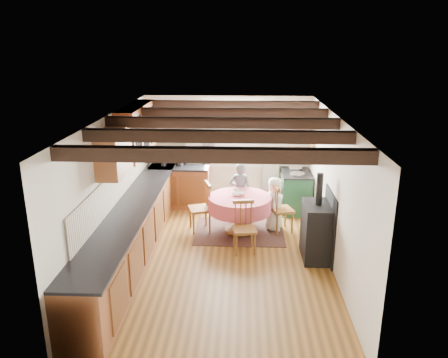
{
  "coord_description": "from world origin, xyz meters",
  "views": [
    {
      "loc": [
        0.35,
        -6.73,
        3.52
      ],
      "look_at": [
        0.0,
        0.8,
        1.15
      ],
      "focal_mm": 35.37,
      "sensor_mm": 36.0,
      "label": 1
    }
  ],
  "objects_px": {
    "aga_range": "(295,191)",
    "chair_right": "(282,208)",
    "child_far": "(240,191)",
    "child_right": "(275,204)",
    "chair_left": "(200,207)",
    "cup": "(235,190)",
    "dining_table": "(240,214)",
    "chair_near": "(244,228)",
    "cast_iron_stove": "(317,217)"
  },
  "relations": [
    {
      "from": "child_right",
      "to": "cup",
      "type": "relative_size",
      "value": 11.41
    },
    {
      "from": "cast_iron_stove",
      "to": "child_right",
      "type": "height_order",
      "value": "cast_iron_stove"
    },
    {
      "from": "chair_near",
      "to": "chair_right",
      "type": "distance_m",
      "value": 1.16
    },
    {
      "from": "chair_left",
      "to": "child_right",
      "type": "relative_size",
      "value": 0.91
    },
    {
      "from": "aga_range",
      "to": "chair_right",
      "type": "bearing_deg",
      "value": -108.74
    },
    {
      "from": "aga_range",
      "to": "cast_iron_stove",
      "type": "distance_m",
      "value": 2.22
    },
    {
      "from": "child_far",
      "to": "cup",
      "type": "xyz_separation_m",
      "value": [
        -0.08,
        -0.4,
        0.16
      ]
    },
    {
      "from": "chair_right",
      "to": "cup",
      "type": "relative_size",
      "value": 10.23
    },
    {
      "from": "chair_left",
      "to": "cup",
      "type": "bearing_deg",
      "value": 87.95
    },
    {
      "from": "chair_right",
      "to": "cast_iron_stove",
      "type": "relative_size",
      "value": 0.63
    },
    {
      "from": "child_far",
      "to": "cast_iron_stove",
      "type": "bearing_deg",
      "value": 130.28
    },
    {
      "from": "aga_range",
      "to": "child_far",
      "type": "relative_size",
      "value": 0.79
    },
    {
      "from": "child_far",
      "to": "child_right",
      "type": "relative_size",
      "value": 1.15
    },
    {
      "from": "dining_table",
      "to": "chair_left",
      "type": "xyz_separation_m",
      "value": [
        -0.77,
        0.05,
        0.12
      ]
    },
    {
      "from": "cup",
      "to": "chair_left",
      "type": "bearing_deg",
      "value": -164.4
    },
    {
      "from": "aga_range",
      "to": "cast_iron_stove",
      "type": "height_order",
      "value": "cast_iron_stove"
    },
    {
      "from": "chair_right",
      "to": "aga_range",
      "type": "bearing_deg",
      "value": -37.02
    },
    {
      "from": "chair_right",
      "to": "child_right",
      "type": "relative_size",
      "value": 0.9
    },
    {
      "from": "chair_near",
      "to": "aga_range",
      "type": "xyz_separation_m",
      "value": [
        1.09,
        2.04,
        -0.02
      ]
    },
    {
      "from": "chair_right",
      "to": "child_far",
      "type": "distance_m",
      "value": 0.98
    },
    {
      "from": "aga_range",
      "to": "chair_near",
      "type": "bearing_deg",
      "value": -118.13
    },
    {
      "from": "child_far",
      "to": "child_right",
      "type": "distance_m",
      "value": 0.82
    },
    {
      "from": "dining_table",
      "to": "cup",
      "type": "relative_size",
      "value": 12.92
    },
    {
      "from": "chair_near",
      "to": "cup",
      "type": "height_order",
      "value": "chair_near"
    },
    {
      "from": "cast_iron_stove",
      "to": "chair_near",
      "type": "bearing_deg",
      "value": 172.5
    },
    {
      "from": "child_right",
      "to": "cup",
      "type": "xyz_separation_m",
      "value": [
        -0.76,
        0.07,
        0.24
      ]
    },
    {
      "from": "aga_range",
      "to": "child_right",
      "type": "height_order",
      "value": "child_right"
    },
    {
      "from": "child_right",
      "to": "chair_near",
      "type": "bearing_deg",
      "value": 158.71
    },
    {
      "from": "chair_right",
      "to": "chair_near",
      "type": "bearing_deg",
      "value": 124.01
    },
    {
      "from": "child_far",
      "to": "chair_near",
      "type": "bearing_deg",
      "value": 95.45
    },
    {
      "from": "chair_near",
      "to": "cast_iron_stove",
      "type": "xyz_separation_m",
      "value": [
        1.2,
        -0.16,
        0.29
      ]
    },
    {
      "from": "cast_iron_stove",
      "to": "child_right",
      "type": "bearing_deg",
      "value": 118.32
    },
    {
      "from": "child_far",
      "to": "child_right",
      "type": "xyz_separation_m",
      "value": [
        0.67,
        -0.46,
        -0.08
      ]
    },
    {
      "from": "chair_near",
      "to": "chair_right",
      "type": "relative_size",
      "value": 0.96
    },
    {
      "from": "aga_range",
      "to": "child_right",
      "type": "xyz_separation_m",
      "value": [
        -0.52,
        -1.04,
        0.09
      ]
    },
    {
      "from": "chair_near",
      "to": "chair_right",
      "type": "xyz_separation_m",
      "value": [
        0.71,
        0.92,
        0.02
      ]
    },
    {
      "from": "chair_left",
      "to": "cup",
      "type": "relative_size",
      "value": 10.37
    },
    {
      "from": "chair_near",
      "to": "chair_right",
      "type": "bearing_deg",
      "value": 42.94
    },
    {
      "from": "cast_iron_stove",
      "to": "chair_right",
      "type": "bearing_deg",
      "value": 114.47
    },
    {
      "from": "dining_table",
      "to": "child_right",
      "type": "xyz_separation_m",
      "value": [
        0.67,
        0.17,
        0.17
      ]
    },
    {
      "from": "chair_right",
      "to": "aga_range",
      "type": "relative_size",
      "value": 1.0
    },
    {
      "from": "chair_near",
      "to": "child_far",
      "type": "height_order",
      "value": "child_far"
    },
    {
      "from": "cup",
      "to": "child_right",
      "type": "bearing_deg",
      "value": -5.06
    },
    {
      "from": "child_right",
      "to": "cast_iron_stove",
      "type": "bearing_deg",
      "value": -143.16
    },
    {
      "from": "cast_iron_stove",
      "to": "child_right",
      "type": "xyz_separation_m",
      "value": [
        -0.63,
        1.16,
        -0.22
      ]
    },
    {
      "from": "dining_table",
      "to": "cup",
      "type": "xyz_separation_m",
      "value": [
        -0.09,
        0.23,
        0.4
      ]
    },
    {
      "from": "child_far",
      "to": "child_right",
      "type": "bearing_deg",
      "value": 147.0
    },
    {
      "from": "chair_left",
      "to": "child_far",
      "type": "relative_size",
      "value": 0.79
    },
    {
      "from": "chair_near",
      "to": "child_far",
      "type": "distance_m",
      "value": 1.48
    },
    {
      "from": "dining_table",
      "to": "child_far",
      "type": "bearing_deg",
      "value": 90.41
    }
  ]
}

